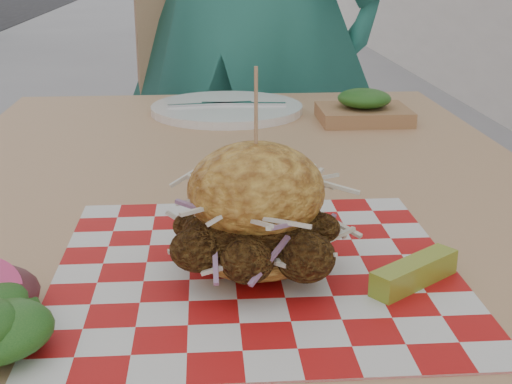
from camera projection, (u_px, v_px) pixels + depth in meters
patio_table at (240, 247)px, 0.90m from camera, size 0.80×1.20×0.75m
patio_chair at (213, 145)px, 1.83m from camera, size 0.50×0.51×0.95m
paper_liner at (256, 269)px, 0.65m from camera, size 0.36×0.36×0.00m
sandwich at (256, 216)px, 0.63m from camera, size 0.16×0.16×0.18m
pickle_spear at (414, 273)px, 0.61m from camera, size 0.09×0.07×0.02m
place_setting at (227, 109)px, 1.27m from camera, size 0.27×0.27×0.02m
kraft_tray at (364, 109)px, 1.20m from camera, size 0.15×0.12×0.06m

